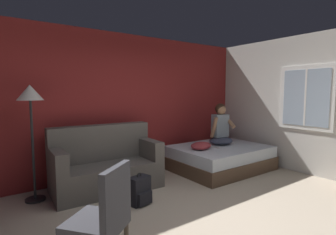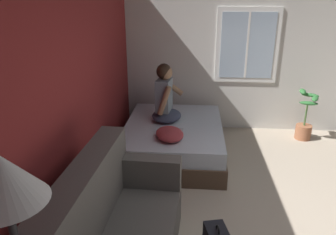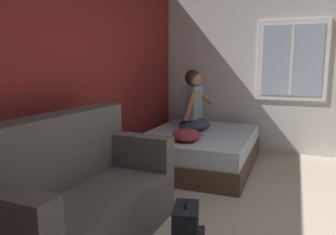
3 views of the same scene
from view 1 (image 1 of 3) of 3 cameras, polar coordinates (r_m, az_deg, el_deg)
name	(u,v)px [view 1 (image 1 of 3)]	position (r m, az deg, el deg)	size (l,w,h in m)	color
ground_plane	(203,228)	(3.37, 7.56, -22.74)	(40.00, 40.00, 0.00)	tan
wall_back_accent	(112,105)	(5.12, -12.02, 2.70)	(11.12, 0.16, 2.70)	maroon
wall_side_with_window	(330,105)	(5.62, 31.75, 2.25)	(0.19, 6.30, 2.70)	silver
bed	(220,158)	(5.60, 11.22, -8.57)	(1.92, 1.47, 0.48)	#4C3828
couch	(106,165)	(4.51, -13.41, -10.06)	(1.73, 0.89, 1.04)	#514C47
side_chair	(103,216)	(2.47, -13.97, -20.12)	(0.65, 0.65, 0.98)	#382D23
person_seated	(221,128)	(5.69, 11.38, -2.20)	(0.57, 0.50, 0.88)	#383D51
backpack	(140,191)	(3.89, -6.14, -15.62)	(0.33, 0.29, 0.46)	black
throw_pillow	(201,146)	(5.19, 7.18, -6.10)	(0.48, 0.36, 0.14)	#993338
cell_phone	(216,148)	(5.36, 10.51, -6.47)	(0.07, 0.14, 0.01)	#B7B7BC
floor_lamp	(31,104)	(4.22, -27.74, 2.66)	(0.36, 0.36, 1.70)	black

